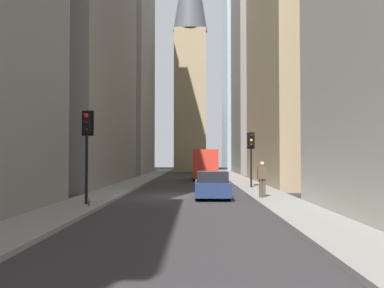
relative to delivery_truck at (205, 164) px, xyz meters
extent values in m
plane|color=#302D30|center=(-17.03, 1.40, -1.46)|extent=(135.00, 135.00, 0.00)
cube|color=gray|center=(-17.03, 5.90, -1.39)|extent=(90.00, 2.20, 0.14)
cube|color=gray|center=(-17.03, -3.10, -1.39)|extent=(90.00, 2.20, 0.14)
cube|color=gray|center=(14.18, -9.20, 14.73)|extent=(13.27, 10.00, 32.38)
cube|color=#9E8966|center=(-6.57, -9.20, 10.29)|extent=(16.71, 10.00, 23.50)
cube|color=gray|center=(14.40, 12.00, 13.42)|extent=(15.35, 10.00, 29.76)
cube|color=#9E8966|center=(21.48, 1.75, 8.88)|extent=(4.56, 4.56, 20.68)
cube|color=red|center=(-0.91, 0.00, 0.08)|extent=(4.60, 2.25, 2.60)
cube|color=#38383D|center=(2.29, 0.00, -0.27)|extent=(1.90, 2.25, 1.90)
cube|color=black|center=(2.29, 0.00, 0.33)|extent=(1.92, 2.09, 0.64)
cylinder|color=black|center=(2.29, -0.98, -1.02)|extent=(0.88, 0.28, 0.88)
cylinder|color=black|center=(2.29, 0.99, -1.02)|extent=(0.88, 0.28, 0.88)
cylinder|color=black|center=(-2.31, -0.98, -1.02)|extent=(0.88, 0.28, 0.88)
cylinder|color=black|center=(-2.31, 0.99, -1.02)|extent=(0.88, 0.28, 0.88)
cube|color=navy|center=(-18.15, 0.00, -0.93)|extent=(4.30, 1.78, 0.70)
cube|color=black|center=(-18.35, 0.00, -0.31)|extent=(2.10, 1.58, 0.54)
cylinder|color=black|center=(-16.80, -0.78, -1.14)|extent=(0.64, 0.22, 0.64)
cylinder|color=black|center=(-16.80, 0.78, -1.14)|extent=(0.64, 0.22, 0.64)
cylinder|color=black|center=(-19.50, -0.78, -1.14)|extent=(0.64, 0.22, 0.64)
cylinder|color=black|center=(-19.50, 0.78, -1.14)|extent=(0.64, 0.22, 0.64)
cylinder|color=black|center=(-22.34, 5.55, 0.20)|extent=(0.12, 0.12, 3.04)
cube|color=black|center=(-22.34, 5.55, 2.17)|extent=(0.28, 0.32, 0.90)
cube|color=black|center=(-22.18, 5.55, 2.17)|extent=(0.03, 0.52, 1.10)
sphere|color=red|center=(-22.50, 5.55, 2.47)|extent=(0.20, 0.20, 0.20)
sphere|color=black|center=(-22.50, 5.55, 2.17)|extent=(0.20, 0.20, 0.20)
sphere|color=black|center=(-22.50, 5.55, 1.87)|extent=(0.20, 0.20, 0.20)
cylinder|color=black|center=(-12.18, -2.83, 0.02)|extent=(0.12, 0.12, 2.67)
cube|color=black|center=(-12.18, -2.83, 1.80)|extent=(0.28, 0.32, 0.90)
cube|color=black|center=(-12.03, -2.83, 1.80)|extent=(0.03, 0.52, 1.10)
sphere|color=black|center=(-12.34, -2.83, 2.10)|extent=(0.20, 0.20, 0.20)
sphere|color=orange|center=(-12.34, -2.83, 1.80)|extent=(0.20, 0.20, 0.20)
sphere|color=black|center=(-12.34, -2.83, 1.50)|extent=(0.20, 0.20, 0.20)
cylinder|color=#473D33|center=(-19.27, -2.55, -0.87)|extent=(0.16, 0.16, 0.90)
cylinder|color=#473D33|center=(-19.27, -2.38, -0.87)|extent=(0.16, 0.16, 0.90)
cube|color=#4C3828|center=(-19.27, -2.47, -0.10)|extent=(0.26, 0.44, 0.63)
sphere|color=tan|center=(-19.27, -2.47, 0.36)|extent=(0.22, 0.22, 0.22)
cylinder|color=brown|center=(-23.01, 5.26, -1.22)|extent=(0.07, 0.07, 0.20)
cylinder|color=brown|center=(-23.01, 5.26, -1.08)|extent=(0.03, 0.03, 0.07)
camera|label=1|loc=(-40.55, 0.82, 0.69)|focal=39.75mm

